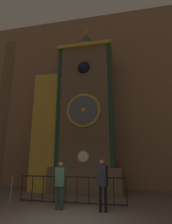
{
  "coord_description": "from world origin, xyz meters",
  "views": [
    {
      "loc": [
        1.73,
        -4.91,
        1.83
      ],
      "look_at": [
        -0.19,
        4.86,
        4.39
      ],
      "focal_mm": 28.0,
      "sensor_mm": 36.0,
      "label": 1
    }
  ],
  "objects": [
    {
      "name": "cathedral_back_wall",
      "position": [
        -0.09,
        6.13,
        6.05
      ],
      "size": [
        24.0,
        0.32,
        12.12
      ],
      "color": "#846047",
      "rests_on": "ground_plane"
    },
    {
      "name": "clock_tower",
      "position": [
        -0.71,
        4.84,
        4.15
      ],
      "size": [
        5.02,
        1.82,
        9.97
      ],
      "color": "brown",
      "rests_on": "ground_plane"
    },
    {
      "name": "visitor_far",
      "position": [
        1.04,
        1.63,
        1.03
      ],
      "size": [
        0.39,
        0.32,
        1.72
      ],
      "rotation": [
        0.0,
        0.0,
        -0.33
      ],
      "color": "black",
      "rests_on": "ground_plane"
    },
    {
      "name": "visitor_near",
      "position": [
        -0.52,
        1.61,
        0.98
      ],
      "size": [
        0.35,
        0.24,
        1.63
      ],
      "rotation": [
        0.0,
        0.0,
        0.06
      ],
      "color": "#213427",
      "rests_on": "ground_plane"
    },
    {
      "name": "stanchion_post",
      "position": [
        -2.95,
        2.35,
        0.32
      ],
      "size": [
        0.28,
        0.28,
        1.0
      ],
      "color": "gray",
      "rests_on": "ground_plane"
    },
    {
      "name": "railing_fence",
      "position": [
        -0.34,
        2.47,
        0.58
      ],
      "size": [
        4.44,
        0.05,
        1.05
      ],
      "color": "black",
      "rests_on": "ground_plane"
    }
  ]
}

